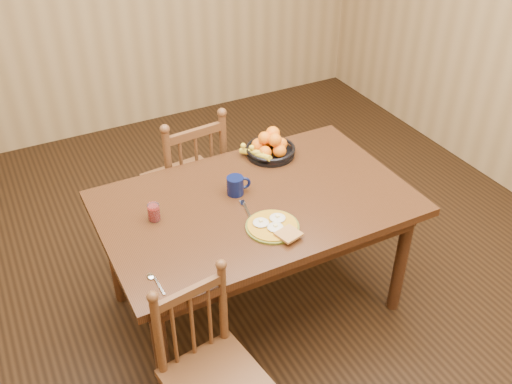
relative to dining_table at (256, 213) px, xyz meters
name	(u,v)px	position (x,y,z in m)	size (l,w,h in m)	color
room	(256,94)	(0.00, 0.00, 0.68)	(4.52, 5.02, 2.72)	black
dining_table	(256,213)	(0.00, 0.00, 0.00)	(1.60, 1.00, 0.75)	black
chair_far	(188,182)	(-0.12, 0.70, -0.19)	(0.48, 0.46, 0.98)	#452814
chair_near	(210,372)	(-0.56, -0.64, -0.25)	(0.44, 0.43, 0.86)	#452814
breakfast_plate	(273,226)	(-0.03, -0.25, 0.10)	(0.26, 0.30, 0.04)	#59601E
fork	(246,209)	(-0.08, -0.05, 0.09)	(0.05, 0.18, 0.00)	silver
spoon	(153,279)	(-0.67, -0.32, 0.09)	(0.04, 0.16, 0.01)	silver
coffee_mug	(236,185)	(-0.07, 0.10, 0.14)	(0.13, 0.09, 0.10)	#091034
juice_glass	(154,213)	(-0.52, 0.08, 0.13)	(0.06, 0.06, 0.09)	silver
fruit_bowl	(270,147)	(0.27, 0.36, 0.14)	(0.32, 0.29, 0.17)	black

